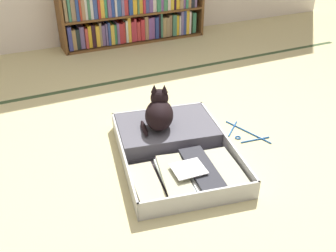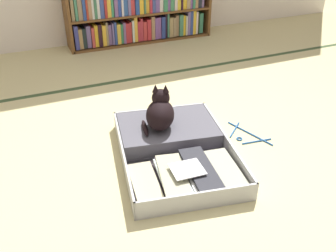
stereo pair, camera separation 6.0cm
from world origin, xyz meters
name	(u,v)px [view 1 (the left image)]	position (x,y,z in m)	size (l,w,h in m)	color
ground_plane	(197,157)	(0.00, 0.00, 0.00)	(10.00, 10.00, 0.00)	#C8BD85
tatami_border	(127,80)	(0.00, 1.27, 0.00)	(4.80, 0.05, 0.00)	#364B2C
bookshelf	(132,0)	(0.43, 2.24, 0.45)	(1.59, 0.29, 0.92)	brown
open_suitcase	(174,146)	(-0.11, 0.10, 0.05)	(0.80, 1.02, 0.12)	#B0B1B1
black_cat	(159,112)	(-0.14, 0.26, 0.22)	(0.27, 0.31, 0.28)	black
clothes_hanger	(244,134)	(0.42, 0.09, 0.01)	(0.24, 0.37, 0.01)	#1F5396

